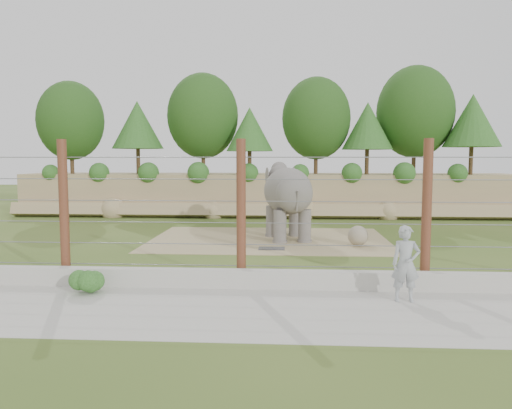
# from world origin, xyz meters

# --- Properties ---
(ground) EXTENTS (90.00, 90.00, 0.00)m
(ground) POSITION_xyz_m (0.00, 0.00, 0.00)
(ground) COLOR #3F5C1E
(ground) RESTS_ON ground
(back_embankment) EXTENTS (30.00, 5.52, 8.77)m
(back_embankment) POSITION_xyz_m (0.59, 12.68, 3.97)
(back_embankment) COLOR tan
(back_embankment) RESTS_ON ground
(dirt_patch) EXTENTS (10.00, 7.00, 0.02)m
(dirt_patch) POSITION_xyz_m (0.50, 3.00, 0.01)
(dirt_patch) COLOR tan
(dirt_patch) RESTS_ON ground
(drain_grate) EXTENTS (1.00, 0.60, 0.03)m
(drain_grate) POSITION_xyz_m (0.68, 0.75, 0.04)
(drain_grate) COLOR #262628
(drain_grate) RESTS_ON dirt_patch
(elephant) EXTENTS (2.55, 4.25, 3.22)m
(elephant) POSITION_xyz_m (1.29, 3.11, 1.61)
(elephant) COLOR #655F59
(elephant) RESTS_ON ground
(stone_ball) EXTENTS (0.80, 0.80, 0.80)m
(stone_ball) POSITION_xyz_m (4.06, 1.62, 0.42)
(stone_ball) COLOR gray
(stone_ball) RESTS_ON dirt_patch
(retaining_wall) EXTENTS (26.00, 0.35, 0.50)m
(retaining_wall) POSITION_xyz_m (0.00, -5.00, 0.25)
(retaining_wall) COLOR #BCB7AE
(retaining_wall) RESTS_ON ground
(walkway) EXTENTS (26.00, 4.00, 0.01)m
(walkway) POSITION_xyz_m (0.00, -7.00, 0.01)
(walkway) COLOR #BCB7AE
(walkway) RESTS_ON ground
(barrier_fence) EXTENTS (20.26, 0.26, 4.00)m
(barrier_fence) POSITION_xyz_m (0.00, -4.50, 2.00)
(barrier_fence) COLOR #573018
(barrier_fence) RESTS_ON ground
(walkway_shrub) EXTENTS (0.62, 0.62, 0.62)m
(walkway_shrub) POSITION_xyz_m (-3.90, -5.80, 0.32)
(walkway_shrub) COLOR #285C1A
(walkway_shrub) RESTS_ON walkway
(zookeeper) EXTENTS (0.68, 0.45, 1.85)m
(zookeeper) POSITION_xyz_m (4.13, -6.01, 0.94)
(zookeeper) COLOR #A2A6AB
(zookeeper) RESTS_ON walkway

